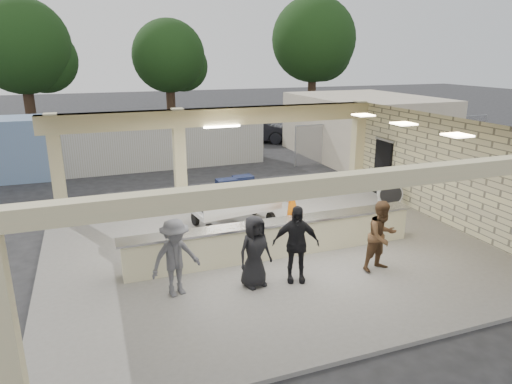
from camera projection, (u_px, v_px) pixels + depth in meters
name	position (u px, v px, depth m)	size (l,w,h in m)	color
ground	(269.00, 251.00, 12.82)	(120.00, 120.00, 0.00)	#242326
pavilion	(267.00, 198.00, 13.10)	(12.01, 10.00, 3.55)	slate
baggage_counter	(276.00, 238.00, 12.21)	(8.20, 0.58, 0.98)	beige
luggage_cart	(232.00, 200.00, 14.29)	(2.85, 2.01, 1.54)	silver
drum_fan	(390.00, 194.00, 16.06)	(0.90, 0.59, 0.95)	silver
baggage_handler	(292.00, 204.00, 13.85)	(0.62, 0.34, 1.70)	orange
passenger_a	(382.00, 236.00, 11.28)	(0.88, 0.39, 1.80)	brown
passenger_b	(296.00, 244.00, 10.71)	(1.11, 0.40, 1.89)	black
passenger_c	(175.00, 258.00, 10.08)	(1.16, 0.41, 1.80)	#4F4F54
passenger_d	(255.00, 251.00, 10.50)	(0.84, 0.34, 1.72)	black
car_white_a	(327.00, 135.00, 27.41)	(2.14, 4.51, 1.29)	white
car_white_b	(375.00, 131.00, 28.81)	(1.58, 4.24, 1.34)	white
car_dark	(255.00, 129.00, 28.65)	(1.70, 4.82, 1.61)	black
container_white	(150.00, 142.00, 22.21)	(11.08, 2.22, 2.40)	#BCBCB7
fence	(398.00, 138.00, 24.25)	(12.06, 0.06, 2.03)	gray
tree_left	(27.00, 50.00, 30.34)	(6.60, 6.30, 9.00)	#382619
tree_mid	(172.00, 59.00, 35.64)	(6.00, 5.60, 8.00)	#382619
tree_right	(316.00, 43.00, 38.37)	(7.20, 7.00, 10.00)	#382619
adjacent_building	(364.00, 126.00, 24.50)	(6.00, 8.00, 3.20)	beige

